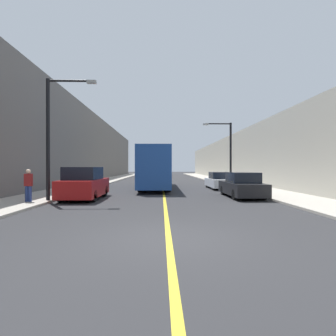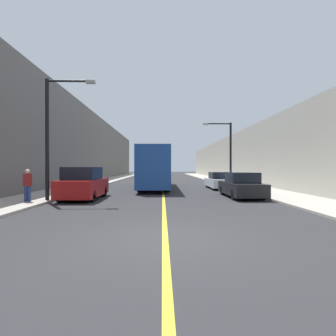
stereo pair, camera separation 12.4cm
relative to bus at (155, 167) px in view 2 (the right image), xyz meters
name	(u,v)px [view 2 (the right image)]	position (x,y,z in m)	size (l,w,h in m)	color
ground_plane	(165,238)	(0.72, -16.67, -1.85)	(200.00, 200.00, 0.00)	#2D2D30
sidewalk_left	(108,180)	(-6.93, 13.33, -1.79)	(3.30, 72.00, 0.11)	#B2AA9E
sidewalk_right	(217,180)	(8.37, 13.33, -1.79)	(3.30, 72.00, 0.11)	#B2AA9E
building_row_left	(82,147)	(-10.58, 13.33, 2.80)	(4.00, 72.00, 9.29)	#66605B
building_row_right	(242,158)	(12.02, 13.33, 1.29)	(4.00, 72.00, 6.27)	#B7B2A3
road_center_line	(163,180)	(0.72, 13.33, -1.84)	(0.16, 72.00, 0.01)	gold
bus	(155,167)	(0.00, 0.00, 0.00)	(2.48, 12.08, 3.44)	#1E4793
parked_suv_left	(84,184)	(-3.97, -8.12, -0.98)	(1.98, 4.47, 1.88)	maroon
car_right_near	(241,186)	(5.55, -7.40, -1.15)	(1.86, 4.61, 1.55)	black
car_right_mid	(220,181)	(5.61, -0.99, -1.19)	(1.87, 4.55, 1.45)	silver
street_lamp_left	(52,130)	(-5.31, -9.28, 2.06)	(2.69, 0.24, 6.53)	black
street_lamp_right	(228,149)	(6.73, 0.70, 1.74)	(2.69, 0.24, 5.91)	black
pedestrian	(28,185)	(-6.27, -9.99, -0.87)	(0.37, 0.23, 1.66)	navy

